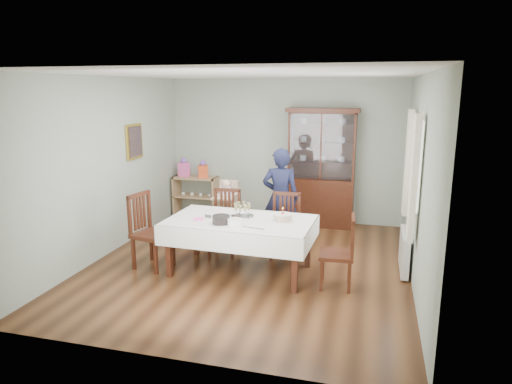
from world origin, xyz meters
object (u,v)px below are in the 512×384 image
(gift_bag_orange, at_px, (203,170))
(dining_table, at_px, (240,246))
(china_cabinet, at_px, (322,166))
(chair_far_left, at_px, (224,235))
(gift_bag_pink, at_px, (184,168))
(sideboard, at_px, (196,196))
(birthday_cake, at_px, (283,218))
(chair_far_right, at_px, (285,239))
(woman, at_px, (280,198))
(champagne_tray, at_px, (242,212))
(chair_end_right, at_px, (337,266))
(chair_end_left, at_px, (152,246))
(high_chair, at_px, (227,215))

(gift_bag_orange, bearing_deg, dining_table, -59.08)
(china_cabinet, bearing_deg, chair_far_left, -123.30)
(chair_far_left, xyz_separation_m, gift_bag_orange, (-1.08, 1.91, 0.66))
(gift_bag_pink, bearing_deg, sideboard, 4.81)
(china_cabinet, xyz_separation_m, birthday_cake, (-0.22, -2.49, -0.31))
(china_cabinet, bearing_deg, chair_far_right, -99.47)
(sideboard, relative_size, woman, 0.56)
(chair_far_left, relative_size, champagne_tray, 3.05)
(chair_far_left, bearing_deg, gift_bag_pink, 126.65)
(chair_far_right, xyz_separation_m, gift_bag_orange, (-2.02, 1.86, 0.66))
(chair_end_right, relative_size, gift_bag_pink, 2.52)
(chair_end_right, height_order, gift_bag_pink, gift_bag_pink)
(dining_table, bearing_deg, sideboard, 123.43)
(dining_table, bearing_deg, champagne_tray, 95.06)
(birthday_cake, bearing_deg, chair_far_left, 150.53)
(chair_far_right, relative_size, gift_bag_pink, 2.60)
(china_cabinet, xyz_separation_m, chair_end_left, (-2.07, -2.70, -0.80))
(chair_far_left, bearing_deg, woman, 36.52)
(champagne_tray, bearing_deg, chair_far_right, 47.55)
(champagne_tray, bearing_deg, high_chair, 117.35)
(champagne_tray, bearing_deg, sideboard, 124.78)
(birthday_cake, height_order, gift_bag_orange, gift_bag_orange)
(dining_table, xyz_separation_m, gift_bag_pink, (-1.94, 2.55, 0.58))
(sideboard, xyz_separation_m, chair_end_left, (0.43, -2.72, -0.08))
(chair_end_left, distance_m, birthday_cake, 1.93)
(champagne_tray, height_order, birthday_cake, champagne_tray)
(woman, bearing_deg, sideboard, -39.73)
(chair_far_right, xyz_separation_m, gift_bag_pink, (-2.43, 1.86, 0.68))
(woman, relative_size, gift_bag_orange, 4.68)
(birthday_cake, bearing_deg, chair_far_right, 98.04)
(chair_end_left, relative_size, woman, 0.67)
(chair_end_left, relative_size, birthday_cake, 3.76)
(dining_table, height_order, china_cabinet, china_cabinet)
(china_cabinet, bearing_deg, sideboard, 179.51)
(gift_bag_orange, bearing_deg, chair_end_right, -43.27)
(gift_bag_pink, bearing_deg, chair_end_right, -39.52)
(sideboard, height_order, champagne_tray, champagne_tray)
(chair_far_left, xyz_separation_m, gift_bag_pink, (-1.48, 1.91, 0.67))
(high_chair, bearing_deg, champagne_tray, -58.62)
(dining_table, height_order, high_chair, high_chair)
(china_cabinet, distance_m, birthday_cake, 2.52)
(chair_end_left, distance_m, woman, 2.16)
(chair_far_left, relative_size, chair_end_right, 1.05)
(sideboard, xyz_separation_m, chair_far_right, (2.19, -1.88, -0.11))
(high_chair, bearing_deg, chair_far_right, -27.20)
(chair_end_left, bearing_deg, gift_bag_pink, 25.51)
(gift_bag_pink, bearing_deg, high_chair, -42.20)
(chair_far_left, relative_size, woman, 0.62)
(high_chair, relative_size, champagne_tray, 3.13)
(sideboard, relative_size, chair_far_right, 0.92)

